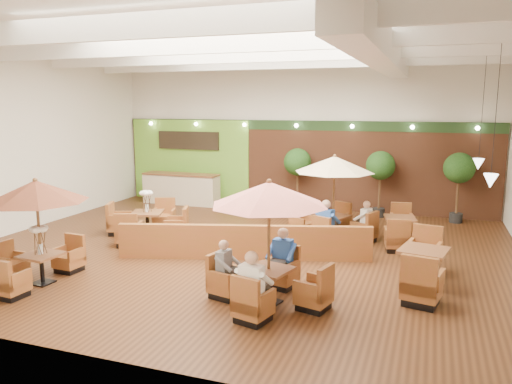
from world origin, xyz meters
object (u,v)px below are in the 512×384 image
at_px(table_0, 35,208).
at_px(diner_1, 282,252).
at_px(table_2, 334,181).
at_px(table_5, 399,230).
at_px(table_1, 269,219).
at_px(topiary_0, 297,165).
at_px(table_4, 423,268).
at_px(diner_4, 365,216).
at_px(booth_divider, 244,242).
at_px(diner_2, 226,262).
at_px(diner_3, 327,219).
at_px(topiary_1, 380,168).
at_px(service_counter, 181,189).
at_px(topiary_2, 459,171).
at_px(table_3, 147,223).
at_px(diner_0, 253,280).

distance_m(table_0, diner_1, 5.26).
bearing_deg(table_2, table_5, 32.74).
distance_m(table_1, topiary_0, 8.58).
distance_m(table_4, diner_1, 3.00).
height_order(topiary_0, diner_4, topiary_0).
relative_size(booth_divider, table_1, 2.53).
relative_size(diner_2, diner_4, 1.00).
bearing_deg(diner_3, topiary_0, 133.30).
bearing_deg(table_0, topiary_1, 59.11).
xyz_separation_m(service_counter, diner_2, (5.35, -8.21, 0.14)).
height_order(table_0, table_4, table_0).
bearing_deg(table_0, table_2, 50.72).
bearing_deg(diner_1, diner_3, -88.88).
distance_m(topiary_1, diner_2, 8.73).
height_order(table_0, diner_3, table_0).
distance_m(booth_divider, diner_1, 2.14).
bearing_deg(topiary_2, table_2, -135.37).
bearing_deg(table_0, diner_1, 20.31).
bearing_deg(table_4, table_3, -179.48).
distance_m(service_counter, topiary_1, 7.54).
height_order(table_2, table_3, table_2).
bearing_deg(service_counter, diner_3, -31.87).
relative_size(topiary_2, diner_1, 2.79).
xyz_separation_m(table_4, topiary_2, (0.90, 6.47, 1.31)).
bearing_deg(table_1, diner_1, 104.39).
distance_m(table_3, diner_0, 6.50).
distance_m(table_2, table_5, 2.27).
height_order(table_2, diner_4, table_2).
bearing_deg(diner_1, topiary_2, -110.12).
relative_size(table_0, table_2, 0.91).
relative_size(table_3, diner_1, 3.30).
bearing_deg(topiary_1, diner_3, -102.46).
relative_size(table_2, topiary_1, 1.13).
height_order(service_counter, diner_1, diner_1).
bearing_deg(topiary_2, table_1, -113.64).
bearing_deg(table_5, table_0, -150.40).
xyz_separation_m(table_1, diner_0, (0.00, -0.89, -0.90)).
xyz_separation_m(table_3, topiary_2, (8.50, 4.95, 1.28)).
distance_m(topiary_0, diner_3, 4.76).
bearing_deg(service_counter, table_2, -25.89).
relative_size(table_5, diner_1, 3.09).
bearing_deg(table_5, table_2, 177.99).
bearing_deg(diner_1, topiary_1, -93.22).
height_order(booth_divider, diner_0, diner_0).
height_order(service_counter, diner_0, diner_0).
distance_m(table_2, diner_2, 5.27).
distance_m(booth_divider, diner_2, 2.52).
bearing_deg(booth_divider, topiary_2, 32.97).
height_order(table_5, diner_4, diner_4).
xyz_separation_m(booth_divider, topiary_2, (5.11, 5.97, 1.27)).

